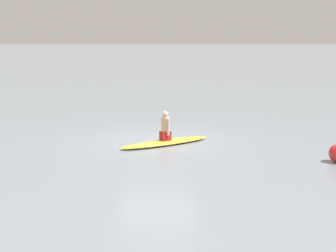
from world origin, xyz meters
TOP-DOWN VIEW (x-y plane):
  - ground_plane at (0.00, 0.00)m, footprint 400.00×400.00m
  - surfboard at (0.31, -0.49)m, footprint 2.87×2.41m
  - person_paddler at (0.31, -0.49)m, footprint 0.39×0.38m

SIDE VIEW (x-z plane):
  - ground_plane at x=0.00m, z-range 0.00..0.00m
  - surfboard at x=0.31m, z-range 0.00..0.14m
  - person_paddler at x=0.31m, z-range 0.09..1.01m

